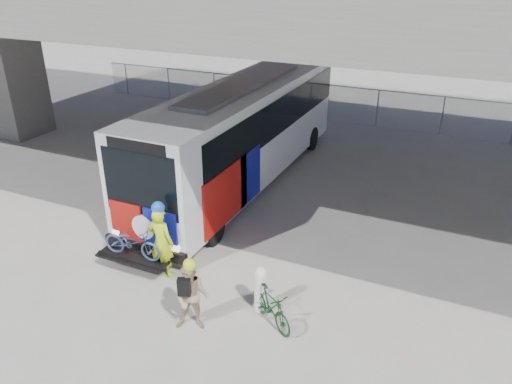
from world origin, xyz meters
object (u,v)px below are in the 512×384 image
Objects in this scene: bollard at (261,287)px; cyclist_hivis at (161,240)px; cyclist_tan at (192,296)px; bus at (244,126)px; bike_parked at (271,307)px.

bollard is 2.96m from cyclist_hivis.
bollard is 1.66m from cyclist_tan.
bollard is (3.65, -6.59, -1.47)m from bus.
bus is 10.86× the size of bollard.
bus is 8.30m from cyclist_tan.
cyclist_tan is (2.54, -7.81, -1.25)m from bus.
bollard is at bearing 175.75° from cyclist_hivis.
cyclist_hivis is 1.39× the size of bike_parked.
cyclist_hivis is 3.43m from bike_parked.
cyclist_tan is at bearing -132.47° from bollard.
bike_parked is at bearing 7.39° from cyclist_tan.
cyclist_tan is at bearing -71.96° from bus.
cyclist_tan is at bearing 141.66° from cyclist_hivis.
bus is 7.06× the size of cyclist_tan.
bus reaches higher than cyclist_tan.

